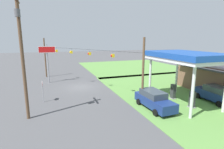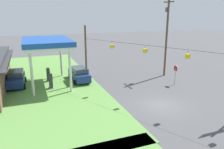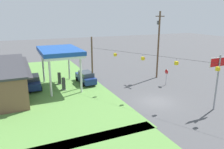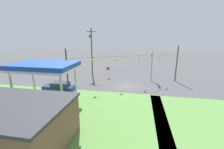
# 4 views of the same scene
# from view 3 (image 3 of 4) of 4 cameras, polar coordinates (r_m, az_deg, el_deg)

# --- Properties ---
(ground_plane) EXTENTS (160.00, 160.00, 0.00)m
(ground_plane) POSITION_cam_3_polar(r_m,az_deg,el_deg) (27.81, 11.52, -6.92)
(ground_plane) COLOR #4C4C4F
(grass_verge_station_corner) EXTENTS (36.00, 28.00, 0.04)m
(grass_verge_station_corner) POSITION_cam_3_polar(r_m,az_deg,el_deg) (34.88, -27.02, -3.69)
(grass_verge_station_corner) COLOR #5B8E42
(grass_verge_station_corner) RESTS_ON ground
(gas_station_canopy) EXTENTS (8.36, 5.47, 5.75)m
(gas_station_canopy) POSITION_cam_3_polar(r_m,az_deg,el_deg) (32.18, -13.54, 5.64)
(gas_station_canopy) COLOR silver
(gas_station_canopy) RESTS_ON ground
(fuel_pump_near) EXTENTS (0.71, 0.56, 1.80)m
(fuel_pump_near) POSITION_cam_3_polar(r_m,az_deg,el_deg) (31.73, -12.52, -2.51)
(fuel_pump_near) COLOR gray
(fuel_pump_near) RESTS_ON ground
(fuel_pump_far) EXTENTS (0.71, 0.56, 1.80)m
(fuel_pump_far) POSITION_cam_3_polar(r_m,az_deg,el_deg) (34.59, -13.58, -1.08)
(fuel_pump_far) COLOR gray
(fuel_pump_far) RESTS_ON ground
(car_at_pumps_front) EXTENTS (5.12, 2.22, 1.87)m
(car_at_pumps_front) POSITION_cam_3_polar(r_m,az_deg,el_deg) (34.31, -6.88, -0.70)
(car_at_pumps_front) COLOR navy
(car_at_pumps_front) RESTS_ON ground
(car_at_pumps_rear) EXTENTS (4.86, 2.25, 1.91)m
(car_at_pumps_rear) POSITION_cam_3_polar(r_m,az_deg,el_deg) (33.62, -19.87, -1.84)
(car_at_pumps_rear) COLOR navy
(car_at_pumps_rear) RESTS_ON ground
(stop_sign_roadside) EXTENTS (0.80, 0.08, 2.50)m
(stop_sign_roadside) POSITION_cam_3_polar(r_m,az_deg,el_deg) (33.96, 14.04, 0.25)
(stop_sign_roadside) COLOR #99999E
(stop_sign_roadside) RESTS_ON ground
(stop_sign_overhead) EXTENTS (0.22, 2.59, 6.29)m
(stop_sign_overhead) POSITION_cam_3_polar(r_m,az_deg,el_deg) (26.31, 25.97, 0.98)
(stop_sign_overhead) COLOR gray
(stop_sign_overhead) RESTS_ON ground
(utility_pole_main) EXTENTS (2.20, 0.44, 10.96)m
(utility_pole_main) POSITION_cam_3_polar(r_m,az_deg,el_deg) (37.10, 12.02, 8.37)
(utility_pole_main) COLOR brown
(utility_pole_main) RESTS_ON ground
(signal_span_gantry) EXTENTS (19.34, 10.24, 7.32)m
(signal_span_gantry) POSITION_cam_3_polar(r_m,az_deg,el_deg) (26.58, 12.00, 1.15)
(signal_span_gantry) COLOR brown
(signal_span_gantry) RESTS_ON ground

